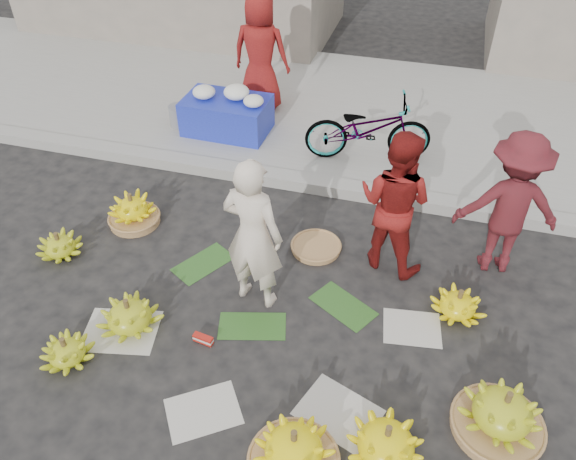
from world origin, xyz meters
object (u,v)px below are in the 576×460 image
(banana_bunch_0, at_px, (129,315))
(bicycle, at_px, (368,129))
(vendor_cream, at_px, (253,235))
(flower_table, at_px, (227,113))
(banana_bunch_4, at_px, (502,414))

(banana_bunch_0, height_order, bicycle, bicycle)
(banana_bunch_0, distance_m, vendor_cream, 1.42)
(banana_bunch_0, xyz_separation_m, flower_table, (-0.34, 3.63, 0.24))
(banana_bunch_4, bearing_deg, bicycle, 115.19)
(banana_bunch_0, relative_size, banana_bunch_4, 1.03)
(vendor_cream, relative_size, bicycle, 1.00)
(bicycle, bearing_deg, vendor_cream, 152.72)
(vendor_cream, bearing_deg, banana_bunch_0, 43.69)
(banana_bunch_4, height_order, bicycle, bicycle)
(bicycle, bearing_deg, flower_table, 71.30)
(banana_bunch_4, bearing_deg, flower_table, 134.52)
(banana_bunch_4, distance_m, bicycle, 4.03)
(banana_bunch_0, bearing_deg, banana_bunch_4, -2.99)
(banana_bunch_4, xyz_separation_m, bicycle, (-1.71, 3.64, 0.34))
(vendor_cream, distance_m, bicycle, 2.84)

